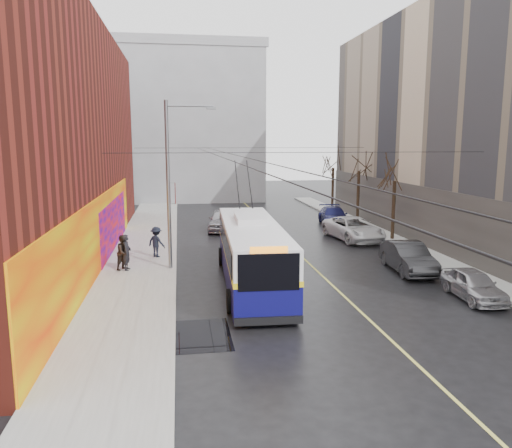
{
  "coord_description": "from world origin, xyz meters",
  "views": [
    {
      "loc": [
        -5.74,
        -16.56,
        6.92
      ],
      "look_at": [
        -1.69,
        9.64,
        2.5
      ],
      "focal_mm": 35.0,
      "sensor_mm": 36.0,
      "label": 1
    }
  ],
  "objects_px": {
    "following_car": "(222,220)",
    "tree_far": "(333,160)",
    "pedestrian_a": "(127,252)",
    "streetlight_pole": "(171,181)",
    "tree_near": "(395,170)",
    "parked_car_d": "(334,216)",
    "parked_car_b": "(408,257)",
    "parked_car_c": "(353,229)",
    "pedestrian_c": "(156,242)",
    "tree_mid": "(359,161)",
    "pedestrian_b": "(124,252)",
    "trolleybus": "(252,252)",
    "parked_car_a": "(473,284)"
  },
  "relations": [
    {
      "from": "following_car",
      "to": "tree_far",
      "type": "bearing_deg",
      "value": 44.58
    },
    {
      "from": "pedestrian_a",
      "to": "streetlight_pole",
      "type": "bearing_deg",
      "value": -82.57
    },
    {
      "from": "tree_near",
      "to": "parked_car_d",
      "type": "distance_m",
      "value": 8.37
    },
    {
      "from": "parked_car_b",
      "to": "parked_car_d",
      "type": "relative_size",
      "value": 0.93
    },
    {
      "from": "parked_car_c",
      "to": "pedestrian_c",
      "type": "relative_size",
      "value": 3.2
    },
    {
      "from": "tree_near",
      "to": "tree_mid",
      "type": "distance_m",
      "value": 7.01
    },
    {
      "from": "streetlight_pole",
      "to": "tree_mid",
      "type": "height_order",
      "value": "streetlight_pole"
    },
    {
      "from": "streetlight_pole",
      "to": "tree_far",
      "type": "xyz_separation_m",
      "value": [
        15.14,
        20.0,
        0.3
      ]
    },
    {
      "from": "tree_mid",
      "to": "parked_car_d",
      "type": "xyz_separation_m",
      "value": [
        -2.11,
        -0.09,
        -4.5
      ]
    },
    {
      "from": "parked_car_b",
      "to": "pedestrian_b",
      "type": "relative_size",
      "value": 2.56
    },
    {
      "from": "tree_far",
      "to": "trolleybus",
      "type": "height_order",
      "value": "tree_far"
    },
    {
      "from": "tree_mid",
      "to": "tree_far",
      "type": "height_order",
      "value": "tree_mid"
    },
    {
      "from": "trolleybus",
      "to": "parked_car_b",
      "type": "relative_size",
      "value": 2.57
    },
    {
      "from": "parked_car_a",
      "to": "parked_car_d",
      "type": "relative_size",
      "value": 0.75
    },
    {
      "from": "parked_car_b",
      "to": "pedestrian_a",
      "type": "relative_size",
      "value": 2.51
    },
    {
      "from": "tree_mid",
      "to": "pedestrian_a",
      "type": "bearing_deg",
      "value": -143.41
    },
    {
      "from": "streetlight_pole",
      "to": "following_car",
      "type": "relative_size",
      "value": 1.86
    },
    {
      "from": "following_car",
      "to": "pedestrian_c",
      "type": "xyz_separation_m",
      "value": [
        -4.66,
        -9.05,
        0.22
      ]
    },
    {
      "from": "tree_mid",
      "to": "parked_car_c",
      "type": "relative_size",
      "value": 1.16
    },
    {
      "from": "streetlight_pole",
      "to": "tree_far",
      "type": "bearing_deg",
      "value": 52.88
    },
    {
      "from": "pedestrian_b",
      "to": "pedestrian_c",
      "type": "height_order",
      "value": "pedestrian_b"
    },
    {
      "from": "parked_car_a",
      "to": "pedestrian_b",
      "type": "distance_m",
      "value": 17.25
    },
    {
      "from": "parked_car_d",
      "to": "pedestrian_b",
      "type": "distance_m",
      "value": 20.24
    },
    {
      "from": "tree_mid",
      "to": "following_car",
      "type": "height_order",
      "value": "tree_mid"
    },
    {
      "from": "tree_mid",
      "to": "tree_far",
      "type": "distance_m",
      "value": 7.0
    },
    {
      "from": "streetlight_pole",
      "to": "pedestrian_b",
      "type": "height_order",
      "value": "streetlight_pole"
    },
    {
      "from": "trolleybus",
      "to": "tree_near",
      "type": "bearing_deg",
      "value": 41.44
    },
    {
      "from": "following_car",
      "to": "pedestrian_a",
      "type": "height_order",
      "value": "pedestrian_a"
    },
    {
      "from": "tree_mid",
      "to": "following_car",
      "type": "relative_size",
      "value": 1.38
    },
    {
      "from": "pedestrian_a",
      "to": "pedestrian_c",
      "type": "height_order",
      "value": "pedestrian_a"
    },
    {
      "from": "parked_car_b",
      "to": "parked_car_a",
      "type": "bearing_deg",
      "value": -76.84
    },
    {
      "from": "pedestrian_c",
      "to": "following_car",
      "type": "bearing_deg",
      "value": -79.32
    },
    {
      "from": "tree_mid",
      "to": "parked_car_b",
      "type": "distance_m",
      "value": 16.05
    },
    {
      "from": "tree_near",
      "to": "pedestrian_a",
      "type": "distance_m",
      "value": 18.99
    },
    {
      "from": "following_car",
      "to": "parked_car_a",
      "type": "bearing_deg",
      "value": -54.15
    },
    {
      "from": "tree_near",
      "to": "parked_car_b",
      "type": "bearing_deg",
      "value": -108.6
    },
    {
      "from": "tree_far",
      "to": "pedestrian_b",
      "type": "height_order",
      "value": "tree_far"
    },
    {
      "from": "parked_car_a",
      "to": "tree_mid",
      "type": "bearing_deg",
      "value": 88.02
    },
    {
      "from": "trolleybus",
      "to": "parked_car_b",
      "type": "xyz_separation_m",
      "value": [
        8.59,
        1.05,
        -0.82
      ]
    },
    {
      "from": "tree_far",
      "to": "parked_car_c",
      "type": "bearing_deg",
      "value": -101.13
    },
    {
      "from": "tree_mid",
      "to": "pedestrian_c",
      "type": "bearing_deg",
      "value": -147.65
    },
    {
      "from": "tree_mid",
      "to": "parked_car_d",
      "type": "bearing_deg",
      "value": -177.45
    },
    {
      "from": "tree_mid",
      "to": "following_car",
      "type": "bearing_deg",
      "value": -174.16
    },
    {
      "from": "pedestrian_b",
      "to": "pedestrian_c",
      "type": "relative_size",
      "value": 1.04
    },
    {
      "from": "tree_near",
      "to": "parked_car_c",
      "type": "distance_m",
      "value": 4.98
    },
    {
      "from": "following_car",
      "to": "trolleybus",
      "type": "bearing_deg",
      "value": -80.32
    },
    {
      "from": "parked_car_b",
      "to": "parked_car_d",
      "type": "xyz_separation_m",
      "value": [
        0.64,
        15.08,
        -0.04
      ]
    },
    {
      "from": "parked_car_c",
      "to": "pedestrian_c",
      "type": "distance_m",
      "value": 14.07
    },
    {
      "from": "tree_far",
      "to": "streetlight_pole",
      "type": "bearing_deg",
      "value": -127.12
    },
    {
      "from": "tree_mid",
      "to": "parked_car_a",
      "type": "relative_size",
      "value": 1.71
    }
  ]
}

